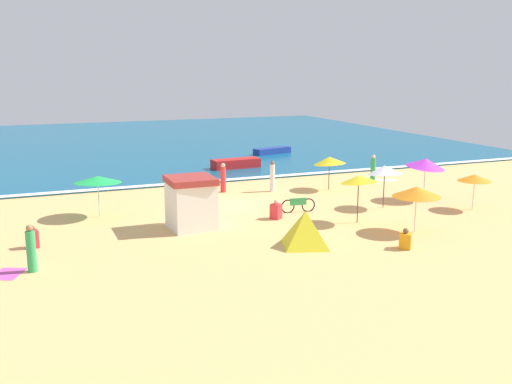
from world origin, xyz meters
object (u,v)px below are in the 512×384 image
object	(u,v)px
parked_bicycle	(298,205)
small_boat_0	(272,151)
beachgoer_3	(185,186)
beachgoer_10	(31,250)
beach_umbrella_2	(98,179)
beachgoer_5	(272,177)
beach_umbrella_6	(417,192)
beachgoer_4	(276,211)
beach_umbrella_0	(475,178)
beachgoer_1	(33,238)
small_boat_1	(236,163)
beach_umbrella_4	(359,179)
beachgoer_7	(373,169)
beachgoer_9	(405,240)
beachgoer_2	(207,188)
beach_tent	(305,229)
lifeguard_cabana	(191,202)
beachgoer_8	(223,178)
beach_umbrella_3	(426,163)
beach_umbrella_5	(329,160)
beach_umbrella_8	(385,170)

from	to	relation	value
parked_bicycle	small_boat_0	bearing A→B (deg)	70.20
beachgoer_3	beachgoer_10	world-z (taller)	beachgoer_10
beach_umbrella_2	beachgoer_5	bearing A→B (deg)	13.10
beach_umbrella_6	beachgoer_4	size ratio (longest dim) A/B	2.71
beach_umbrella_0	beachgoer_1	xyz separation A→B (m)	(-21.30, 1.55, -1.26)
small_boat_0	small_boat_1	xyz separation A→B (m)	(-5.27, -5.49, 0.08)
beachgoer_10	beach_umbrella_4	bearing A→B (deg)	5.87
beachgoer_7	beachgoer_9	size ratio (longest dim) A/B	2.05
beach_umbrella_6	beachgoer_2	xyz separation A→B (m)	(-6.18, 11.13, -1.51)
beach_umbrella_6	beachgoer_1	distance (m)	16.42
beach_tent	parked_bicycle	bearing A→B (deg)	66.84
beachgoer_4	beachgoer_5	world-z (taller)	beachgoer_5
beachgoer_7	small_boat_1	size ratio (longest dim) A/B	0.50
beach_tent	small_boat_0	bearing A→B (deg)	69.44
beachgoer_1	beachgoer_5	size ratio (longest dim) A/B	0.52
lifeguard_cabana	beach_tent	size ratio (longest dim) A/B	0.99
beachgoer_7	beach_umbrella_4	bearing A→B (deg)	-127.04
beachgoer_8	small_boat_1	world-z (taller)	beachgoer_8
beach_umbrella_4	beachgoer_2	xyz separation A→B (m)	(-4.69, 8.73, -1.75)
beachgoer_1	beachgoer_2	xyz separation A→B (m)	(9.69, 7.19, -0.06)
beach_umbrella_3	beachgoer_7	distance (m)	5.61
lifeguard_cabana	beachgoer_4	distance (m)	4.37
beachgoer_10	beach_umbrella_3	bearing A→B (deg)	11.77
beach_tent	beachgoer_7	world-z (taller)	beachgoer_7
beachgoer_5	small_boat_0	distance (m)	14.77
small_boat_1	beachgoer_2	bearing A→B (deg)	-121.16
beachgoer_1	beachgoer_5	bearing A→B (deg)	25.77
beachgoer_3	small_boat_1	xyz separation A→B (m)	(5.52, 6.30, 0.06)
beach_umbrella_0	beachgoer_2	bearing A→B (deg)	143.06
beach_umbrella_5	beach_umbrella_6	distance (m)	9.69
beach_umbrella_3	beach_umbrella_5	xyz separation A→B (m)	(-3.50, 4.46, -0.30)
beachgoer_3	beachgoer_9	bearing A→B (deg)	-68.99
beach_umbrella_6	beach_tent	size ratio (longest dim) A/B	1.07
beachgoer_10	beachgoer_2	bearing A→B (deg)	46.17
beachgoer_4	beachgoer_2	bearing A→B (deg)	102.03
beach_umbrella_4	small_boat_1	size ratio (longest dim) A/B	0.68
beachgoer_8	small_boat_0	size ratio (longest dim) A/B	0.49
beach_umbrella_4	beach_umbrella_8	world-z (taller)	beach_umbrella_4
beach_umbrella_0	beachgoer_4	xyz separation A→B (m)	(-10.21, 2.12, -1.27)
beach_umbrella_5	beachgoer_7	distance (m)	3.99
beachgoer_1	beachgoer_10	xyz separation A→B (m)	(-0.13, -3.03, 0.42)
parked_bicycle	beachgoer_8	size ratio (longest dim) A/B	1.05
beach_umbrella_2	small_boat_1	xyz separation A→B (m)	(10.97, 10.44, -1.46)
beach_umbrella_4	parked_bicycle	size ratio (longest dim) A/B	1.34
beach_tent	beachgoer_7	distance (m)	14.74
parked_bicycle	beachgoer_2	world-z (taller)	beachgoer_2
beachgoer_2	beachgoer_7	xyz separation A→B (m)	(10.91, -0.49, 0.50)
beachgoer_1	beachgoer_3	bearing A→B (deg)	43.77
beach_umbrella_3	beachgoer_1	distance (m)	20.46
beachgoer_4	small_boat_0	size ratio (longest dim) A/B	0.27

